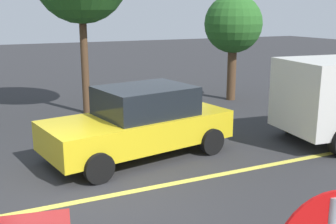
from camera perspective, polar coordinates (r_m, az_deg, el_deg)
name	(u,v)px	position (r m, az deg, el deg)	size (l,w,h in m)	color
ground_plane	(83,201)	(7.83, -11.70, -12.04)	(80.00, 80.00, 0.00)	#2D2D30
lane_marking_centre	(223,174)	(8.91, 7.58, -8.54)	(28.00, 0.16, 0.01)	#E0D14C
car_yellow_near_curb	(140,122)	(9.76, -3.91, -1.35)	(4.67, 2.71, 1.66)	gold
tree_right_verge	(233,25)	(16.06, 9.06, 11.86)	(2.20, 2.20, 4.03)	#513823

